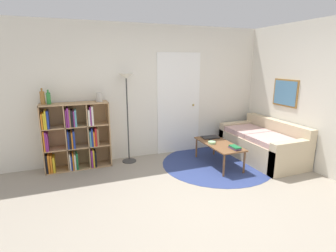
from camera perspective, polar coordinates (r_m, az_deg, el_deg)
name	(u,v)px	position (r m, az deg, el deg)	size (l,w,h in m)	color
ground_plane	(205,209)	(3.68, 8.12, -17.37)	(14.00, 14.00, 0.00)	gray
wall_back	(153,93)	(5.30, -3.33, 7.20)	(7.78, 0.11, 2.60)	silver
wall_right	(289,94)	(5.59, 24.91, 6.42)	(0.08, 5.26, 2.60)	silver
rug	(216,163)	(5.14, 10.48, -8.02)	(2.06, 2.06, 0.01)	navy
bookshelf	(75,137)	(4.98, -19.64, -2.27)	(1.15, 0.34, 1.20)	tan
floor_lamp	(127,89)	(4.90, -9.01, 7.87)	(0.29, 0.29, 1.69)	#333333
couch	(263,145)	(5.57, 20.05, -3.85)	(0.88, 1.71, 0.76)	#CCB793
coffee_table	(219,145)	(4.99, 11.02, -4.18)	(0.49, 1.09, 0.42)	brown
laptop	(210,137)	(5.30, 9.20, -2.43)	(0.35, 0.25, 0.02)	black
bowl	(212,143)	(4.93, 9.52, -3.58)	(0.14, 0.14, 0.04)	#9ED193
book_stack_on_table	(235,148)	(4.71, 14.35, -4.57)	(0.13, 0.23, 0.05)	teal
remote	(212,141)	(5.08, 9.63, -3.16)	(0.06, 0.18, 0.02)	black
bottle_left	(42,98)	(4.87, -25.66, 5.58)	(0.08, 0.08, 0.27)	olive
bottle_middle	(49,98)	(4.86, -24.56, 5.53)	(0.07, 0.07, 0.24)	#2D8438
vase_on_shelf	(99,97)	(4.87, -14.74, 6.09)	(0.11, 0.11, 0.16)	#B7B2A8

